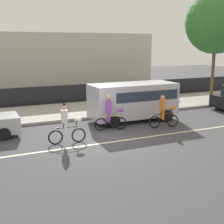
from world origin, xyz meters
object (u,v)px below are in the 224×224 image
at_px(parade_cyclist_purple, 111,114).
at_px(parked_van_silver, 134,99).
at_px(parade_cyclist_zebra, 67,125).
at_px(pedestrian_onlooker, 99,96).
at_px(parade_cyclist_orange, 164,112).

bearing_deg(parade_cyclist_purple, parked_van_silver, 32.84).
xyz_separation_m(parade_cyclist_zebra, pedestrian_onlooker, (3.87, 5.75, 0.17)).
distance_m(parade_cyclist_purple, pedestrian_onlooker, 4.71).
bearing_deg(parade_cyclist_purple, parade_cyclist_orange, -13.84).
height_order(parade_cyclist_purple, pedestrian_onlooker, parade_cyclist_purple).
distance_m(parade_cyclist_purple, parade_cyclist_orange, 2.88).
bearing_deg(parked_van_silver, parade_cyclist_zebra, -151.93).
bearing_deg(pedestrian_onlooker, parade_cyclist_orange, -72.86).
bearing_deg(parade_cyclist_zebra, parade_cyclist_orange, 5.31).
relative_size(parade_cyclist_orange, pedestrian_onlooker, 1.19).
distance_m(parade_cyclist_zebra, parade_cyclist_purple, 2.94).
relative_size(parade_cyclist_orange, parked_van_silver, 0.38).
bearing_deg(parade_cyclist_orange, parade_cyclist_zebra, -174.69).
bearing_deg(parade_cyclist_zebra, parade_cyclist_purple, 24.05).
relative_size(parade_cyclist_zebra, parade_cyclist_orange, 1.00).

